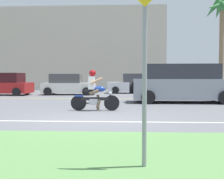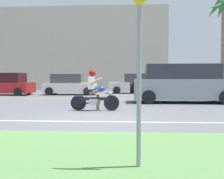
{
  "view_description": "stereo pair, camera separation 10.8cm",
  "coord_description": "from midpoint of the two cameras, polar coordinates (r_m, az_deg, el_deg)",
  "views": [
    {
      "loc": [
        0.98,
        -8.11,
        1.22
      ],
      "look_at": [
        0.39,
        2.75,
        0.76
      ],
      "focal_mm": 44.61,
      "sensor_mm": 36.0,
      "label": 1
    },
    {
      "loc": [
        1.09,
        -8.1,
        1.22
      ],
      "look_at": [
        0.39,
        2.75,
        0.76
      ],
      "focal_mm": 44.61,
      "sensor_mm": 36.0,
      "label": 2
    }
  ],
  "objects": [
    {
      "name": "grass_median",
      "position": [
        4.3,
        -11.21,
        -13.65
      ],
      "size": [
        56.0,
        3.8,
        0.06
      ],
      "primitive_type": "cube",
      "color": "#5B8C4C",
      "rests_on": "ground"
    },
    {
      "name": "lane_line_near",
      "position": [
        7.78,
        -4.56,
        -6.56
      ],
      "size": [
        50.4,
        0.12,
        0.01
      ],
      "primitive_type": "cube",
      "color": "silver",
      "rests_on": "ground"
    },
    {
      "name": "parked_car_2",
      "position": [
        22.09,
        5.02,
        1.11
      ],
      "size": [
        4.48,
        1.99,
        1.54
      ],
      "color": "silver",
      "rests_on": "ground"
    },
    {
      "name": "parked_car_1",
      "position": [
        20.33,
        -9.11,
        0.92
      ],
      "size": [
        3.79,
        2.16,
        1.49
      ],
      "color": "white",
      "rests_on": "ground"
    },
    {
      "name": "lane_line_far",
      "position": [
        16.22,
        -0.53,
        -1.88
      ],
      "size": [
        50.4,
        0.12,
        0.01
      ],
      "primitive_type": "cube",
      "color": "yellow",
      "rests_on": "ground"
    },
    {
      "name": "building_far",
      "position": [
        29.67,
        -6.68,
        8.03
      ],
      "size": [
        17.49,
        4.0,
        8.26
      ],
      "primitive_type": "cube",
      "color": "beige",
      "rests_on": "ground"
    },
    {
      "name": "street_sign",
      "position": [
        3.62,
        5.87,
        9.41
      ],
      "size": [
        0.62,
        0.06,
        2.74
      ],
      "color": "gray",
      "rests_on": "ground"
    },
    {
      "name": "parked_car_0",
      "position": [
        21.11,
        -21.54,
        0.92
      ],
      "size": [
        4.1,
        2.09,
        1.56
      ],
      "color": "#AD1E1E",
      "rests_on": "ground"
    },
    {
      "name": "motorcyclist",
      "position": [
        10.34,
        -3.87,
        -0.79
      ],
      "size": [
        1.81,
        0.59,
        1.52
      ],
      "color": "black",
      "rests_on": "ground"
    },
    {
      "name": "palm_tree_0",
      "position": [
        26.11,
        21.54,
        14.17
      ],
      "size": [
        3.31,
        3.25,
        8.02
      ],
      "color": "#846B4C",
      "rests_on": "ground"
    },
    {
      "name": "ground",
      "position": [
        11.22,
        -2.18,
        -3.92
      ],
      "size": [
        56.0,
        30.0,
        0.04
      ],
      "primitive_type": "cube",
      "color": "slate"
    },
    {
      "name": "suv_nearby",
      "position": [
        14.11,
        13.89,
        1.11
      ],
      "size": [
        5.06,
        2.2,
        1.88
      ],
      "color": "#8C939E",
      "rests_on": "ground"
    }
  ]
}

